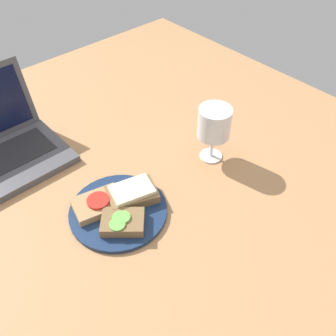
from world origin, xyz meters
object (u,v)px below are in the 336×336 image
plate (118,211)px  sandwich_with_cucumber (123,222)px  sandwich_with_tomato (98,204)px  sandwich_with_cheese (132,193)px  wine_glass (214,125)px

plate → sandwich_with_cucumber: (-1.88, -4.36, 1.79)cm
sandwich_with_cucumber → sandwich_with_tomato: bearing=96.8°
sandwich_with_cheese → wine_glass: bearing=-3.8°
sandwich_with_tomato → wine_glass: 34.17cm
sandwich_with_cucumber → plate: bearing=66.7°
wine_glass → sandwich_with_cucumber: bearing=-174.1°
sandwich_with_tomato → wine_glass: bearing=-8.4°
sandwich_with_cheese → sandwich_with_cucumber: sandwich_with_cheese is taller
plate → sandwich_with_cheese: bearing=7.3°
sandwich_with_tomato → sandwich_with_cheese: bearing=-22.6°
sandwich_with_tomato → sandwich_with_cucumber: size_ratio=1.09×
plate → sandwich_with_cheese: sandwich_with_cheese is taller
plate → sandwich_with_cheese: 5.17cm
plate → wine_glass: wine_glass is taller
sandwich_with_cheese → sandwich_with_tomato: 8.19cm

